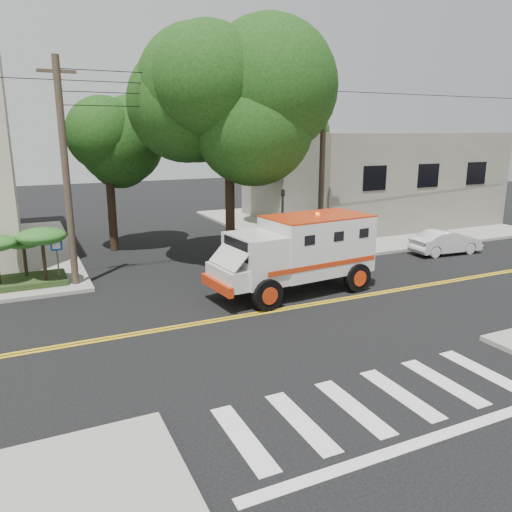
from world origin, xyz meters
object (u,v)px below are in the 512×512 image
parked_sedan (446,242)px  armored_truck (299,250)px  pedestrian_a (314,243)px  pedestrian_b (297,229)px

parked_sedan → armored_truck: bearing=106.4°
pedestrian_a → pedestrian_b: bearing=-113.4°
armored_truck → pedestrian_b: (3.80, 6.77, -0.64)m
armored_truck → pedestrian_a: armored_truck is taller
pedestrian_a → armored_truck: bearing=41.8°
pedestrian_a → pedestrian_b: size_ratio=0.83×
armored_truck → pedestrian_a: bearing=46.2°
armored_truck → pedestrian_b: bearing=55.2°
parked_sedan → pedestrian_a: size_ratio=2.50×
armored_truck → parked_sedan: size_ratio=1.78×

